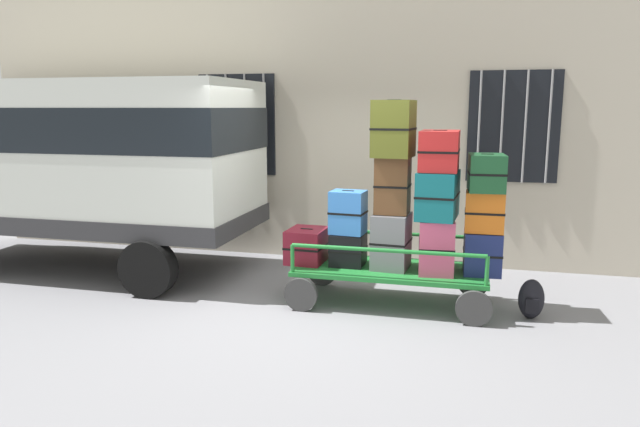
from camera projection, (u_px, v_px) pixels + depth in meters
name	position (u px, v px, depth m)	size (l,w,h in m)	color
ground_plane	(316.00, 307.00, 6.68)	(40.00, 40.00, 0.00)	gray
building_wall	(356.00, 91.00, 8.48)	(12.00, 0.38, 5.00)	#BCB29E
van	(77.00, 155.00, 8.03)	(4.91, 1.99, 2.60)	silver
luggage_cart	(391.00, 274.00, 6.75)	(2.26, 1.06, 0.43)	#1E722D
cart_railing	(391.00, 244.00, 6.69)	(2.15, 0.93, 0.33)	#1E722D
suitcase_left_bottom	(307.00, 245.00, 6.97)	(0.46, 0.54, 0.41)	maroon
suitcase_midleft_bottom	(348.00, 249.00, 6.85)	(0.40, 0.43, 0.38)	black
suitcase_midleft_middle	(348.00, 212.00, 6.74)	(0.43, 0.36, 0.50)	#3372C6
suitcase_center_bottom	(391.00, 241.00, 6.68)	(0.44, 0.51, 0.64)	slate
suitcase_center_middle	(393.00, 185.00, 6.58)	(0.39, 0.38, 0.64)	brown
suitcase_center_top	(394.00, 129.00, 6.44)	(0.47, 0.51, 0.63)	#4C5119
suitcase_midright_bottom	(436.00, 244.00, 6.58)	(0.43, 0.69, 0.61)	#CC4C72
suitcase_midright_middle	(438.00, 195.00, 6.45)	(0.48, 0.70, 0.53)	#0F5960
suitcase_midright_top	(440.00, 151.00, 6.37)	(0.43, 0.62, 0.44)	#B21E1E
suitcase_right_bottom	(482.00, 252.00, 6.48)	(0.43, 0.44, 0.48)	navy
suitcase_right_middle	(485.00, 212.00, 6.37)	(0.42, 0.34, 0.45)	orange
suitcase_right_top	(486.00, 173.00, 6.30)	(0.42, 0.52, 0.41)	#194C28
backpack	(531.00, 299.00, 6.29)	(0.27, 0.22, 0.44)	black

